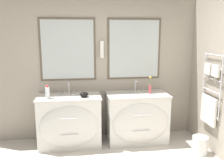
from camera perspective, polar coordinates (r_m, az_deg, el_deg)
name	(u,v)px	position (r m, az deg, el deg)	size (l,w,h in m)	color
wall_back	(104,66)	(4.51, -1.84, 4.21)	(4.90, 0.15, 2.60)	#9E9384
vanity_left	(70,121)	(4.33, -9.64, -8.29)	(1.07, 0.67, 0.86)	silver
vanity_right	(137,118)	(4.45, 5.79, -7.65)	(1.07, 0.67, 0.86)	silver
faucet_left	(69,88)	(4.36, -9.82, -0.87)	(0.17, 0.14, 0.22)	silver
faucet_right	(135,86)	(4.48, 5.38, -0.43)	(0.17, 0.14, 0.22)	silver
toiletry_bottle	(47,92)	(4.15, -14.55, -1.85)	(0.07, 0.07, 0.21)	silver
amenity_bowl	(84,94)	(4.13, -6.39, -2.39)	(0.15, 0.15, 0.09)	black
flower_vase	(150,87)	(4.39, 8.70, -0.70)	(0.04, 0.04, 0.30)	#CC4C51
waste_bin	(200,145)	(4.34, 19.45, -12.93)	(0.25, 0.25, 0.28)	silver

